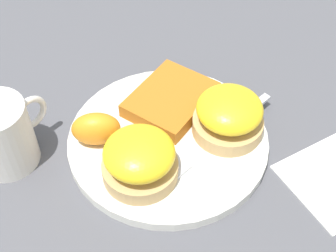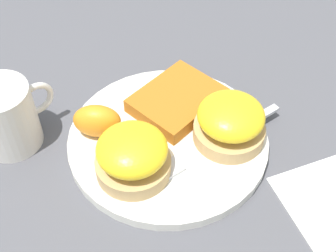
{
  "view_description": "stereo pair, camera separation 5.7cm",
  "coord_description": "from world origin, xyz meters",
  "px_view_note": "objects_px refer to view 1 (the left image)",
  "views": [
    {
      "loc": [
        -0.29,
        -0.26,
        0.46
      ],
      "look_at": [
        0.0,
        0.0,
        0.03
      ],
      "focal_mm": 50.0,
      "sensor_mm": 36.0,
      "label": 1
    },
    {
      "loc": [
        -0.24,
        -0.3,
        0.46
      ],
      "look_at": [
        0.0,
        0.0,
        0.03
      ],
      "focal_mm": 50.0,
      "sensor_mm": 36.0,
      "label": 2
    }
  ],
  "objects_px": {
    "sandwich_benedict_right": "(229,115)",
    "cup": "(2,135)",
    "orange_wedge": "(96,129)",
    "sandwich_benedict_left": "(140,159)",
    "fork": "(211,141)",
    "hashbrown_patty": "(171,99)"
  },
  "relations": [
    {
      "from": "cup",
      "to": "sandwich_benedict_right",
      "type": "bearing_deg",
      "value": -40.99
    },
    {
      "from": "fork",
      "to": "cup",
      "type": "relative_size",
      "value": 1.93
    },
    {
      "from": "sandwich_benedict_right",
      "to": "hashbrown_patty",
      "type": "xyz_separation_m",
      "value": [
        -0.01,
        0.08,
        -0.02
      ]
    },
    {
      "from": "fork",
      "to": "cup",
      "type": "distance_m",
      "value": 0.25
    },
    {
      "from": "cup",
      "to": "fork",
      "type": "bearing_deg",
      "value": -44.81
    },
    {
      "from": "sandwich_benedict_right",
      "to": "fork",
      "type": "xyz_separation_m",
      "value": [
        -0.03,
        0.0,
        -0.03
      ]
    },
    {
      "from": "orange_wedge",
      "to": "cup",
      "type": "height_order",
      "value": "cup"
    },
    {
      "from": "orange_wedge",
      "to": "cup",
      "type": "bearing_deg",
      "value": 140.83
    },
    {
      "from": "hashbrown_patty",
      "to": "cup",
      "type": "bearing_deg",
      "value": 153.71
    },
    {
      "from": "sandwich_benedict_left",
      "to": "hashbrown_patty",
      "type": "xyz_separation_m",
      "value": [
        0.11,
        0.05,
        -0.02
      ]
    },
    {
      "from": "sandwich_benedict_right",
      "to": "sandwich_benedict_left",
      "type": "bearing_deg",
      "value": 164.54
    },
    {
      "from": "hashbrown_patty",
      "to": "sandwich_benedict_right",
      "type": "bearing_deg",
      "value": -81.11
    },
    {
      "from": "hashbrown_patty",
      "to": "orange_wedge",
      "type": "relative_size",
      "value": 1.85
    },
    {
      "from": "sandwich_benedict_left",
      "to": "cup",
      "type": "bearing_deg",
      "value": 119.89
    },
    {
      "from": "sandwich_benedict_right",
      "to": "cup",
      "type": "bearing_deg",
      "value": 139.01
    },
    {
      "from": "cup",
      "to": "hashbrown_patty",
      "type": "bearing_deg",
      "value": -26.29
    },
    {
      "from": "sandwich_benedict_right",
      "to": "cup",
      "type": "height_order",
      "value": "cup"
    },
    {
      "from": "sandwich_benedict_right",
      "to": "orange_wedge",
      "type": "bearing_deg",
      "value": 137.79
    },
    {
      "from": "orange_wedge",
      "to": "cup",
      "type": "relative_size",
      "value": 0.57
    },
    {
      "from": "sandwich_benedict_right",
      "to": "cup",
      "type": "relative_size",
      "value": 0.85
    },
    {
      "from": "sandwich_benedict_left",
      "to": "fork",
      "type": "distance_m",
      "value": 0.1
    },
    {
      "from": "sandwich_benedict_left",
      "to": "sandwich_benedict_right",
      "type": "height_order",
      "value": "same"
    }
  ]
}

